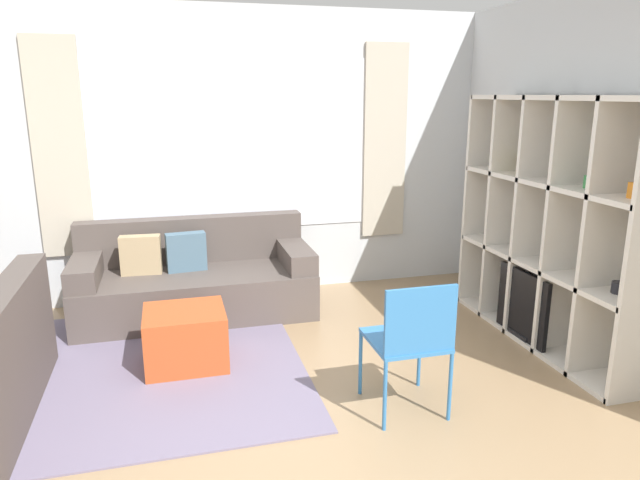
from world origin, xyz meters
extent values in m
cube|color=silver|center=(0.00, 3.12, 1.35)|extent=(6.05, 0.07, 2.70)
cube|color=white|center=(0.00, 3.08, 1.45)|extent=(2.67, 0.01, 1.60)
cube|color=beige|center=(-1.50, 3.07, 1.45)|extent=(0.44, 0.03, 1.90)
cube|color=beige|center=(1.50, 3.07, 1.45)|extent=(0.44, 0.03, 1.90)
cube|color=silver|center=(2.46, 1.54, 1.35)|extent=(0.07, 4.29, 2.70)
cube|color=slate|center=(-0.98, 1.62, 0.01)|extent=(2.46, 2.27, 0.01)
cube|color=silver|center=(2.42, 1.32, 0.95)|extent=(0.02, 1.93, 1.91)
cube|color=silver|center=(2.21, 0.74, 0.95)|extent=(0.44, 0.04, 1.91)
cube|color=silver|center=(2.21, 1.13, 0.95)|extent=(0.44, 0.04, 1.91)
cube|color=silver|center=(2.21, 1.51, 0.95)|extent=(0.44, 0.04, 1.91)
cube|color=silver|center=(2.21, 1.90, 0.95)|extent=(0.44, 0.04, 1.91)
cube|color=silver|center=(2.21, 2.29, 0.95)|extent=(0.44, 0.04, 1.91)
cube|color=silver|center=(2.21, 1.32, 0.02)|extent=(0.44, 1.93, 0.04)
cube|color=silver|center=(2.21, 1.32, 0.64)|extent=(0.44, 1.93, 0.04)
cube|color=silver|center=(2.21, 1.32, 1.27)|extent=(0.44, 1.93, 0.04)
cube|color=silver|center=(2.21, 1.32, 1.89)|extent=(0.44, 1.93, 0.04)
cube|color=black|center=(2.03, 1.35, 0.31)|extent=(0.04, 0.62, 0.54)
cube|color=black|center=(2.05, 1.35, 0.05)|extent=(0.10, 0.24, 0.03)
cylinder|color=gold|center=(2.18, 1.74, 1.37)|extent=(0.10, 0.10, 0.16)
cube|color=white|center=(2.18, 1.34, 0.09)|extent=(0.09, 0.09, 0.10)
cube|color=#388947|center=(2.18, 0.91, 1.34)|extent=(0.10, 0.10, 0.09)
cylinder|color=#232328|center=(2.18, 0.58, 0.69)|extent=(0.09, 0.09, 0.08)
cube|color=#564C47|center=(-0.43, 2.59, 0.20)|extent=(2.04, 0.88, 0.40)
cube|color=#564C47|center=(-0.43, 2.94, 0.61)|extent=(2.04, 0.18, 0.42)
cube|color=#564C47|center=(-1.33, 2.59, 0.49)|extent=(0.24, 0.82, 0.18)
cube|color=#564C47|center=(0.47, 2.59, 0.49)|extent=(0.24, 0.82, 0.18)
cube|color=slate|center=(-0.50, 2.66, 0.57)|extent=(0.35, 0.15, 0.34)
cube|color=tan|center=(-0.88, 2.66, 0.57)|extent=(0.35, 0.14, 0.34)
cube|color=#564C47|center=(-1.58, 1.09, 0.61)|extent=(0.18, 1.75, 0.42)
cube|color=#B74C23|center=(-0.56, 1.61, 0.21)|extent=(0.57, 0.52, 0.42)
cylinder|color=#3375B7|center=(0.94, 0.89, 0.22)|extent=(0.02, 0.02, 0.44)
cylinder|color=#3375B7|center=(0.52, 0.89, 0.22)|extent=(0.02, 0.02, 0.44)
cylinder|color=#3375B7|center=(0.94, 0.46, 0.22)|extent=(0.02, 0.02, 0.44)
cylinder|color=#3375B7|center=(0.52, 0.46, 0.22)|extent=(0.02, 0.02, 0.44)
cube|color=#3375B7|center=(0.73, 0.67, 0.45)|extent=(0.44, 0.46, 0.02)
cube|color=#3375B7|center=(0.73, 0.46, 0.66)|extent=(0.44, 0.02, 0.40)
camera|label=1|loc=(-0.61, -2.32, 1.92)|focal=32.00mm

